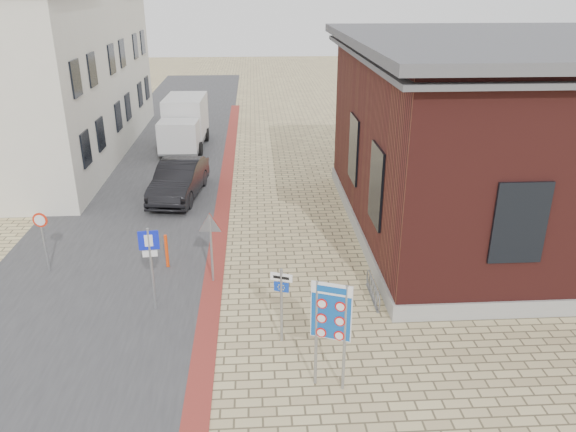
{
  "coord_description": "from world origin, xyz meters",
  "views": [
    {
      "loc": [
        -0.63,
        -11.64,
        8.4
      ],
      "look_at": [
        0.27,
        3.24,
        2.2
      ],
      "focal_mm": 35.0,
      "sensor_mm": 36.0,
      "label": 1
    }
  ],
  "objects_px": {
    "sedan": "(179,180)",
    "bollard": "(167,251)",
    "essen_sign": "(281,295)",
    "box_truck": "(184,123)",
    "parking_sign": "(150,255)",
    "border_sign": "(331,314)"
  },
  "relations": [
    {
      "from": "border_sign",
      "to": "parking_sign",
      "type": "height_order",
      "value": "border_sign"
    },
    {
      "from": "border_sign",
      "to": "essen_sign",
      "type": "bearing_deg",
      "value": 139.35
    },
    {
      "from": "essen_sign",
      "to": "border_sign",
      "type": "bearing_deg",
      "value": -41.2
    },
    {
      "from": "box_truck",
      "to": "bollard",
      "type": "distance_m",
      "value": 14.22
    },
    {
      "from": "sedan",
      "to": "essen_sign",
      "type": "distance_m",
      "value": 11.29
    },
    {
      "from": "sedan",
      "to": "border_sign",
      "type": "bearing_deg",
      "value": -61.63
    },
    {
      "from": "box_truck",
      "to": "bollard",
      "type": "height_order",
      "value": "box_truck"
    },
    {
      "from": "sedan",
      "to": "bollard",
      "type": "distance_m",
      "value": 6.43
    },
    {
      "from": "essen_sign",
      "to": "bollard",
      "type": "distance_m",
      "value": 5.48
    },
    {
      "from": "box_truck",
      "to": "essen_sign",
      "type": "height_order",
      "value": "box_truck"
    },
    {
      "from": "sedan",
      "to": "box_truck",
      "type": "height_order",
      "value": "box_truck"
    },
    {
      "from": "parking_sign",
      "to": "border_sign",
      "type": "bearing_deg",
      "value": -44.03
    },
    {
      "from": "sedan",
      "to": "essen_sign",
      "type": "bearing_deg",
      "value": -62.97
    },
    {
      "from": "parking_sign",
      "to": "sedan",
      "type": "bearing_deg",
      "value": 86.72
    },
    {
      "from": "parking_sign",
      "to": "essen_sign",
      "type": "bearing_deg",
      "value": -31.91
    },
    {
      "from": "sedan",
      "to": "box_truck",
      "type": "bearing_deg",
      "value": 101.71
    },
    {
      "from": "box_truck",
      "to": "parking_sign",
      "type": "relative_size",
      "value": 2.12
    },
    {
      "from": "parking_sign",
      "to": "box_truck",
      "type": "bearing_deg",
      "value": 87.66
    },
    {
      "from": "border_sign",
      "to": "bollard",
      "type": "bearing_deg",
      "value": 147.23
    },
    {
      "from": "essen_sign",
      "to": "bollard",
      "type": "height_order",
      "value": "essen_sign"
    },
    {
      "from": "border_sign",
      "to": "bollard",
      "type": "relative_size",
      "value": 2.35
    },
    {
      "from": "essen_sign",
      "to": "bollard",
      "type": "bearing_deg",
      "value": 149.66
    }
  ]
}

